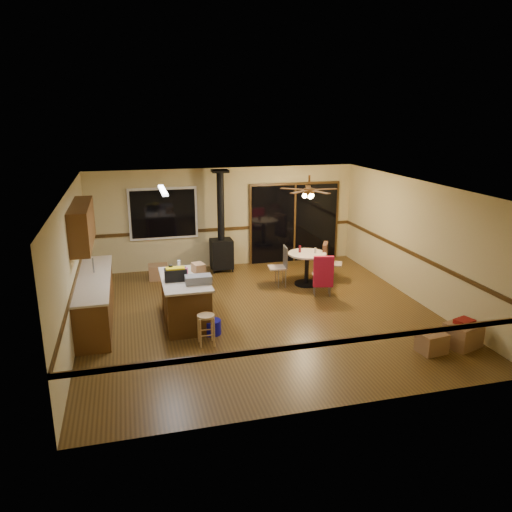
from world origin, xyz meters
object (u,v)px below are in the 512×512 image
object	(u,v)px
wood_stove	(221,243)
box_under_window	(158,272)
toolbox_grey	(198,279)
blue_bucket	(212,327)
dining_table	(307,263)
box_corner_a	(463,335)
bar_stool	(206,330)
chair_near	(323,271)
toolbox_black	(176,275)
chair_right	(326,257)
box_corner_b	(432,343)
kitchen_island	(185,300)
chair_left	(282,262)

from	to	relation	value
wood_stove	box_under_window	world-z (taller)	wood_stove
toolbox_grey	blue_bucket	world-z (taller)	toolbox_grey
wood_stove	dining_table	world-z (taller)	wood_stove
toolbox_grey	box_corner_a	bearing A→B (deg)	-23.96
blue_bucket	box_corner_a	bearing A→B (deg)	-21.06
bar_stool	chair_near	distance (m)	3.35
wood_stove	box_under_window	bearing A→B (deg)	-170.13
toolbox_black	blue_bucket	xyz separation A→B (m)	(0.58, -0.60, -0.88)
wood_stove	bar_stool	xyz separation A→B (m)	(-1.07, -4.14, -0.45)
chair_right	box_corner_a	size ratio (longest dim) A/B	1.25
chair_right	box_corner_b	bearing A→B (deg)	-85.26
toolbox_grey	chair_right	size ratio (longest dim) A/B	0.70
dining_table	chair_right	xyz separation A→B (m)	(0.54, 0.13, 0.07)
wood_stove	chair_near	world-z (taller)	wood_stove
dining_table	wood_stove	bearing A→B (deg)	138.00
toolbox_grey	chair_right	world-z (taller)	toolbox_grey
toolbox_grey	chair_near	distance (m)	3.07
bar_stool	dining_table	distance (m)	3.82
wood_stove	kitchen_island	bearing A→B (deg)	-113.09
kitchen_island	box_corner_a	xyz separation A→B (m)	(4.57, -2.30, -0.24)
kitchen_island	bar_stool	bearing A→B (deg)	-78.13
chair_right	box_under_window	xyz separation A→B (m)	(-3.93, 1.16, -0.41)
toolbox_black	box_corner_b	world-z (taller)	toolbox_black
toolbox_grey	blue_bucket	xyz separation A→B (m)	(0.18, -0.33, -0.84)
chair_right	toolbox_grey	bearing A→B (deg)	-149.73
blue_bucket	box_corner_a	world-z (taller)	box_corner_a
blue_bucket	dining_table	bearing A→B (deg)	39.26
box_under_window	chair_left	bearing A→B (deg)	-23.22
kitchen_island	box_corner_a	distance (m)	5.12
blue_bucket	box_corner_a	distance (m)	4.47
chair_left	chair_near	xyz separation A→B (m)	(0.65, -0.97, 0.01)
blue_bucket	dining_table	xyz separation A→B (m)	(2.65, 2.16, 0.40)
blue_bucket	box_corner_a	size ratio (longest dim) A/B	0.59
chair_left	box_corner_b	size ratio (longest dim) A/B	1.18
dining_table	box_corner_b	size ratio (longest dim) A/B	2.07
kitchen_island	wood_stove	bearing A→B (deg)	66.91
toolbox_black	blue_bucket	distance (m)	1.21
blue_bucket	chair_right	bearing A→B (deg)	35.79
chair_right	dining_table	bearing A→B (deg)	-166.22
toolbox_grey	chair_left	world-z (taller)	toolbox_grey
toolbox_grey	kitchen_island	bearing A→B (deg)	121.22
chair_left	chair_near	bearing A→B (deg)	-55.99
box_corner_a	wood_stove	bearing A→B (deg)	121.48
bar_stool	box_corner_a	bearing A→B (deg)	-15.53
wood_stove	box_corner_a	size ratio (longest dim) A/B	4.51
box_under_window	dining_table	bearing A→B (deg)	-20.81
wood_stove	box_corner_b	world-z (taller)	wood_stove
bar_stool	box_corner_b	xyz separation A→B (m)	(3.69, -1.27, -0.10)
blue_bucket	chair_left	xyz separation A→B (m)	(2.05, 2.25, 0.45)
chair_right	bar_stool	bearing A→B (deg)	-141.26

